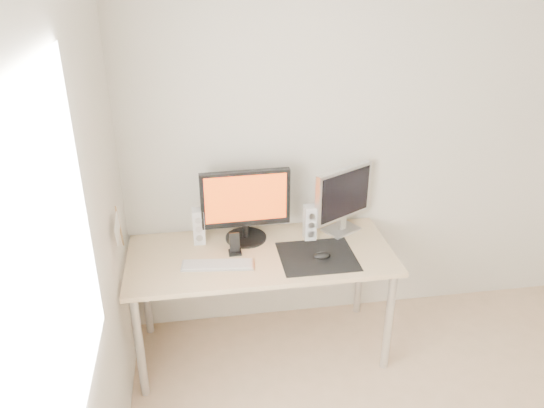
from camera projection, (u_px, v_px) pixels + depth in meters
wall_back at (394, 144)px, 3.44m from camera, size 3.50×0.00×3.50m
wall_left at (58, 357)px, 1.63m from camera, size 0.00×3.50×3.50m
window_pane at (47, 289)px, 1.53m from camera, size 0.00×1.30×1.30m
mousepad at (317, 256)px, 3.17m from camera, size 0.45×0.40×0.00m
mouse at (322, 256)px, 3.13m from camera, size 0.10×0.06×0.04m
desk at (261, 264)px, 3.24m from camera, size 1.60×0.70×0.73m
main_monitor at (246, 203)px, 3.25m from camera, size 0.55×0.27×0.47m
second_monitor at (343, 197)px, 3.36m from camera, size 0.41×0.25×0.43m
speaker_left at (199, 226)px, 3.28m from camera, size 0.07×0.09×0.23m
speaker_right at (310, 222)px, 3.32m from camera, size 0.07×0.09×0.23m
keyboard at (218, 265)px, 3.07m from camera, size 0.43×0.17×0.02m
phone_dock at (235, 248)px, 3.18m from camera, size 0.08×0.07×0.14m
pennant at (118, 227)px, 2.83m from camera, size 0.01×0.23×0.29m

